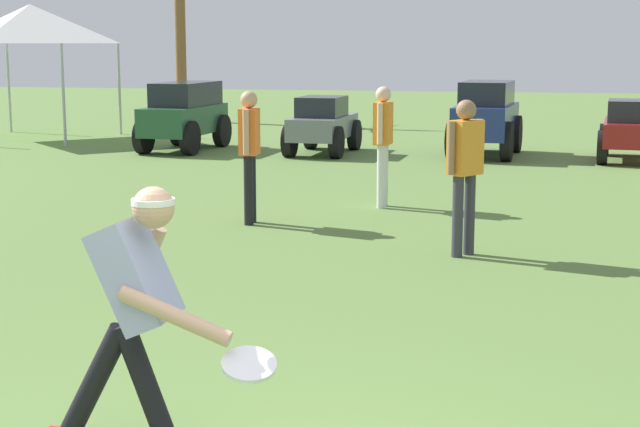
{
  "coord_description": "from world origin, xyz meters",
  "views": [
    {
      "loc": [
        1.21,
        -3.54,
        2.11
      ],
      "look_at": [
        -0.24,
        3.22,
        0.9
      ],
      "focal_mm": 55.0,
      "sensor_mm": 36.0,
      "label": 1
    }
  ],
  "objects_px": {
    "frisbee_in_flight": "(249,364)",
    "teammate_deep": "(249,144)",
    "teammate_midfield": "(383,135)",
    "parked_car_slot_d": "(630,130)",
    "teammate_near_sideline": "(465,163)",
    "parked_car_slot_b": "(323,124)",
    "event_tent": "(31,24)",
    "parked_car_slot_a": "(185,114)",
    "frisbee_thrower": "(135,307)",
    "parked_car_slot_c": "(486,116)"
  },
  "relations": [
    {
      "from": "frisbee_in_flight",
      "to": "teammate_deep",
      "type": "bearing_deg",
      "value": 106.11
    },
    {
      "from": "teammate_midfield",
      "to": "parked_car_slot_d",
      "type": "distance_m",
      "value": 7.01
    },
    {
      "from": "teammate_near_sideline",
      "to": "parked_car_slot_d",
      "type": "relative_size",
      "value": 0.69
    },
    {
      "from": "parked_car_slot_b",
      "to": "event_tent",
      "type": "height_order",
      "value": "event_tent"
    },
    {
      "from": "teammate_near_sideline",
      "to": "parked_car_slot_a",
      "type": "distance_m",
      "value": 10.7
    },
    {
      "from": "parked_car_slot_b",
      "to": "parked_car_slot_d",
      "type": "relative_size",
      "value": 0.99
    },
    {
      "from": "parked_car_slot_d",
      "to": "event_tent",
      "type": "relative_size",
      "value": 0.77
    },
    {
      "from": "frisbee_thrower",
      "to": "teammate_deep",
      "type": "bearing_deg",
      "value": 101.17
    },
    {
      "from": "frisbee_in_flight",
      "to": "parked_car_slot_b",
      "type": "distance_m",
      "value": 14.43
    },
    {
      "from": "teammate_near_sideline",
      "to": "parked_car_slot_b",
      "type": "distance_m",
      "value": 9.33
    },
    {
      "from": "event_tent",
      "to": "teammate_deep",
      "type": "bearing_deg",
      "value": -50.02
    },
    {
      "from": "event_tent",
      "to": "parked_car_slot_a",
      "type": "bearing_deg",
      "value": -20.31
    },
    {
      "from": "frisbee_in_flight",
      "to": "teammate_deep",
      "type": "xyz_separation_m",
      "value": [
        -1.94,
        6.71,
        0.33
      ]
    },
    {
      "from": "teammate_near_sideline",
      "to": "parked_car_slot_c",
      "type": "bearing_deg",
      "value": 91.25
    },
    {
      "from": "frisbee_in_flight",
      "to": "parked_car_slot_a",
      "type": "distance_m",
      "value": 15.26
    },
    {
      "from": "teammate_near_sideline",
      "to": "event_tent",
      "type": "bearing_deg",
      "value": 134.61
    },
    {
      "from": "parked_car_slot_c",
      "to": "parked_car_slot_d",
      "type": "relative_size",
      "value": 1.07
    },
    {
      "from": "teammate_deep",
      "to": "event_tent",
      "type": "xyz_separation_m",
      "value": [
        -7.57,
        9.03,
        1.57
      ]
    },
    {
      "from": "frisbee_in_flight",
      "to": "teammate_midfield",
      "type": "height_order",
      "value": "teammate_midfield"
    },
    {
      "from": "teammate_near_sideline",
      "to": "parked_car_slot_d",
      "type": "xyz_separation_m",
      "value": [
        2.39,
        8.75,
        -0.38
      ]
    },
    {
      "from": "parked_car_slot_b",
      "to": "event_tent",
      "type": "distance_m",
      "value": 7.31
    },
    {
      "from": "teammate_near_sideline",
      "to": "parked_car_slot_b",
      "type": "xyz_separation_m",
      "value": [
        -3.28,
        8.73,
        -0.38
      ]
    },
    {
      "from": "parked_car_slot_a",
      "to": "frisbee_thrower",
      "type": "bearing_deg",
      "value": -71.09
    },
    {
      "from": "parked_car_slot_b",
      "to": "parked_car_slot_c",
      "type": "relative_size",
      "value": 0.92
    },
    {
      "from": "parked_car_slot_c",
      "to": "teammate_deep",
      "type": "bearing_deg",
      "value": -107.11
    },
    {
      "from": "frisbee_in_flight",
      "to": "parked_car_slot_d",
      "type": "distance_m",
      "value": 14.52
    },
    {
      "from": "parked_car_slot_d",
      "to": "teammate_near_sideline",
      "type": "bearing_deg",
      "value": -105.27
    },
    {
      "from": "teammate_midfield",
      "to": "event_tent",
      "type": "bearing_deg",
      "value": 139.84
    },
    {
      "from": "parked_car_slot_d",
      "to": "frisbee_in_flight",
      "type": "bearing_deg",
      "value": -102.04
    },
    {
      "from": "teammate_deep",
      "to": "parked_car_slot_a",
      "type": "height_order",
      "value": "teammate_deep"
    },
    {
      "from": "event_tent",
      "to": "parked_car_slot_b",
      "type": "bearing_deg",
      "value": -12.79
    },
    {
      "from": "frisbee_thrower",
      "to": "parked_car_slot_c",
      "type": "height_order",
      "value": "frisbee_thrower"
    },
    {
      "from": "parked_car_slot_a",
      "to": "parked_car_slot_d",
      "type": "distance_m",
      "value": 8.49
    },
    {
      "from": "parked_car_slot_d",
      "to": "event_tent",
      "type": "xyz_separation_m",
      "value": [
        -12.54,
        1.53,
        1.95
      ]
    },
    {
      "from": "teammate_near_sideline",
      "to": "parked_car_slot_b",
      "type": "relative_size",
      "value": 0.7
    },
    {
      "from": "teammate_deep",
      "to": "parked_car_slot_d",
      "type": "bearing_deg",
      "value": 56.45
    },
    {
      "from": "teammate_deep",
      "to": "parked_car_slot_d",
      "type": "xyz_separation_m",
      "value": [
        4.97,
        7.49,
        -0.38
      ]
    },
    {
      "from": "frisbee_in_flight",
      "to": "parked_car_slot_b",
      "type": "xyz_separation_m",
      "value": [
        -2.64,
        14.18,
        -0.05
      ]
    },
    {
      "from": "teammate_midfield",
      "to": "parked_car_slot_d",
      "type": "xyz_separation_m",
      "value": [
        3.62,
        5.99,
        -0.38
      ]
    },
    {
      "from": "frisbee_in_flight",
      "to": "event_tent",
      "type": "bearing_deg",
      "value": 121.13
    },
    {
      "from": "frisbee_thrower",
      "to": "teammate_near_sideline",
      "type": "distance_m",
      "value": 5.4
    },
    {
      "from": "teammate_deep",
      "to": "parked_car_slot_c",
      "type": "distance_m",
      "value": 8.1
    },
    {
      "from": "parked_car_slot_b",
      "to": "parked_car_slot_c",
      "type": "height_order",
      "value": "parked_car_slot_c"
    },
    {
      "from": "teammate_near_sideline",
      "to": "teammate_deep",
      "type": "xyz_separation_m",
      "value": [
        -2.58,
        1.26,
        0.0
      ]
    },
    {
      "from": "teammate_near_sideline",
      "to": "parked_car_slot_a",
      "type": "bearing_deg",
      "value": 124.77
    },
    {
      "from": "parked_car_slot_b",
      "to": "parked_car_slot_d",
      "type": "distance_m",
      "value": 5.67
    },
    {
      "from": "parked_car_slot_c",
      "to": "teammate_midfield",
      "type": "bearing_deg",
      "value": -99.39
    },
    {
      "from": "teammate_deep",
      "to": "frisbee_in_flight",
      "type": "bearing_deg",
      "value": -73.89
    },
    {
      "from": "frisbee_thrower",
      "to": "frisbee_in_flight",
      "type": "height_order",
      "value": "frisbee_thrower"
    },
    {
      "from": "frisbee_in_flight",
      "to": "parked_car_slot_d",
      "type": "xyz_separation_m",
      "value": [
        3.03,
        14.21,
        -0.05
      ]
    }
  ]
}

